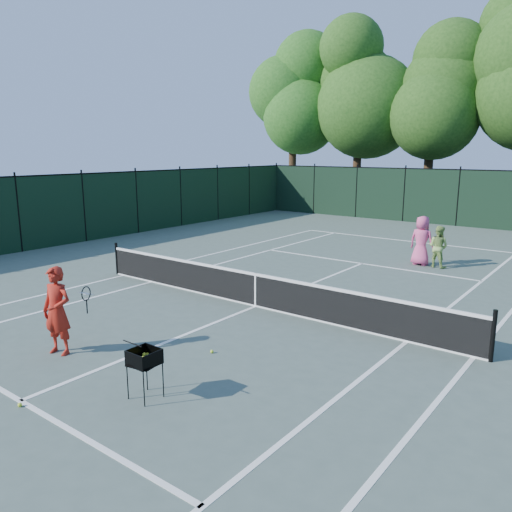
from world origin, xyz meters
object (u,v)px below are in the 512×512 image
Objects in this scene: coach at (57,311)px; player_green at (438,247)px; loose_ball_midcourt at (212,352)px; loose_ball_near_cart at (20,405)px; player_pink at (422,241)px; ball_hopper at (144,358)px.

coach is 12.89m from player_green.
loose_ball_midcourt is (-1.17, -10.50, -0.70)m from player_green.
loose_ball_near_cart is at bearing -63.03° from coach.
player_green is 21.73× the size of loose_ball_near_cart.
loose_ball_midcourt is (1.00, 3.49, 0.00)m from loose_ball_near_cart.
player_green is 10.59m from loose_ball_midcourt.
loose_ball_midcourt is at bearing 94.76° from player_green.
player_pink is (3.03, 12.36, -0.02)m from coach.
player_pink reaches higher than loose_ball_near_cart.
ball_hopper is 2.11m from loose_ball_near_cart.
player_green reaches higher than loose_ball_near_cart.
player_green is (3.62, 12.37, -0.17)m from coach.
ball_hopper is at bearing 45.92° from loose_ball_near_cart.
loose_ball_midcourt is (2.45, 1.87, -0.87)m from coach.
player_pink is 0.61m from player_green.
coach is at bearing -142.68° from loose_ball_midcourt.
coach reaches higher than player_green.
loose_ball_near_cart is at bearing -105.91° from loose_ball_midcourt.
loose_ball_near_cart is at bearing 92.32° from player_green.
loose_ball_midcourt is at bearing 74.09° from loose_ball_near_cart.
coach is 2.10× the size of ball_hopper.
loose_ball_near_cart is at bearing 89.24° from player_pink.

